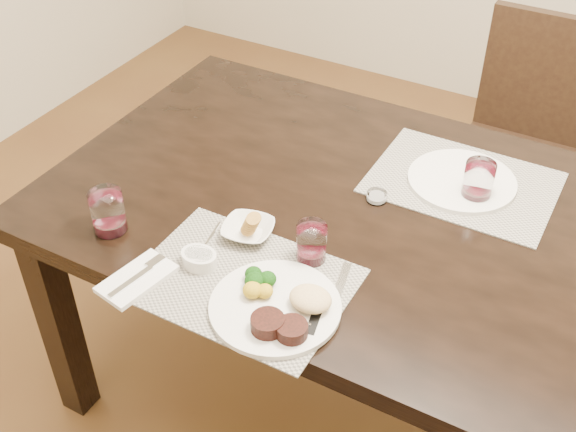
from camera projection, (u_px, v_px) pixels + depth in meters
The scene contains 15 objects.
ground_plane at pixel (411, 423), 2.17m from camera, with size 4.50×4.50×0.00m, color #4E2E19.
dining_table at pixel (440, 259), 1.75m from camera, with size 2.00×1.00×0.75m.
chair_far at pixel (526, 135), 2.49m from camera, with size 0.42×0.42×0.90m.
placemat_near at pixel (242, 282), 1.57m from camera, with size 0.46×0.34×0.00m, color gray.
placemat_far at pixel (463, 182), 1.85m from camera, with size 0.46×0.34×0.00m, color gray.
dinner_plate at pixel (280, 307), 1.49m from camera, with size 0.28×0.28×0.05m.
napkin_fork at pixel (137, 279), 1.56m from camera, with size 0.12×0.18×0.02m.
steak_knife at pixel (322, 310), 1.49m from camera, with size 0.05×0.24×0.01m.
cracker_bowl at pixel (248, 230), 1.68m from camera, with size 0.14×0.14×0.05m.
sauce_ramekin at pixel (199, 258), 1.60m from camera, with size 0.08×0.13×0.07m.
wine_glass_near at pixel (311, 244), 1.60m from camera, with size 0.07×0.07×0.09m.
far_plate at pixel (462, 181), 1.84m from camera, with size 0.28×0.28×0.01m, color silver.
wine_glass_far at pixel (478, 183), 1.77m from camera, with size 0.07×0.07×0.10m.
wine_glass_side at pixel (108, 214), 1.68m from camera, with size 0.08×0.08×0.11m.
salt_cellar at pixel (377, 197), 1.79m from camera, with size 0.05×0.05×0.02m.
Camera 1 is at (0.30, -1.31, 1.85)m, focal length 45.00 mm.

